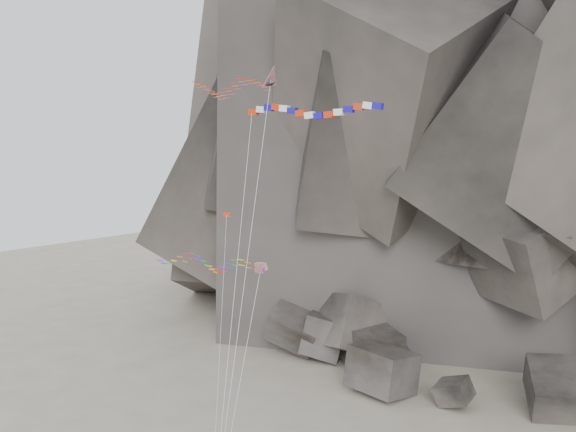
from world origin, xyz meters
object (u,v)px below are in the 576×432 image
Objects in this scene: banner_kite at (311,112)px; parafoil_kite at (203,262)px; delta_kite at (226,87)px; pennant_kite at (223,285)px.

parafoil_kite is (-10.12, -1.69, -12.49)m from banner_kite.
parafoil_kite is at bearing -179.16° from banner_kite.
pennant_kite is (1.62, -2.24, -14.95)m from delta_kite.
banner_kite is 1.39× the size of pennant_kite.
banner_kite is at bearing 26.65° from delta_kite.
delta_kite reaches higher than banner_kite.
parafoil_kite is 7.38m from pennant_kite.
delta_kite is 1.09× the size of banner_kite.
pennant_kite is at bearing -133.34° from banner_kite.
parafoil_kite is at bearing 152.91° from delta_kite.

